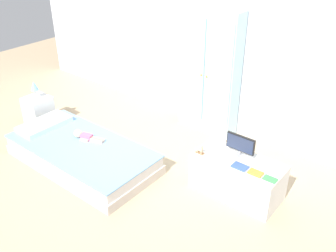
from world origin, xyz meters
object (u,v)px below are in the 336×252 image
(table_lamp, at_px, (34,87))
(book_blue, at_px, (240,167))
(tv_monitor, at_px, (240,144))
(book_green, at_px, (270,179))
(nightstand, at_px, (39,112))
(wardrobe, at_px, (210,72))
(tv_stand, at_px, (237,177))
(book_orange, at_px, (256,173))
(rocking_horse_toy, at_px, (201,149))
(doll, at_px, (83,135))
(bed, at_px, (82,154))

(table_lamp, relative_size, book_blue, 1.48)
(tv_monitor, height_order, book_green, tv_monitor)
(nightstand, height_order, table_lamp, table_lamp)
(table_lamp, xyz_separation_m, wardrobe, (1.81, 1.36, 0.22))
(tv_stand, height_order, book_orange, book_orange)
(nightstand, distance_m, book_green, 3.21)
(rocking_horse_toy, bearing_deg, tv_stand, 20.99)
(tv_monitor, relative_size, book_blue, 1.99)
(table_lamp, relative_size, tv_stand, 0.25)
(rocking_horse_toy, bearing_deg, book_blue, 5.58)
(table_lamp, bearing_deg, wardrobe, 36.96)
(table_lamp, xyz_separation_m, tv_monitor, (2.77, 0.49, -0.04))
(doll, xyz_separation_m, book_orange, (1.99, 0.43, 0.13))
(table_lamp, bearing_deg, rocking_horse_toy, 6.44)
(wardrobe, xyz_separation_m, rocking_horse_toy, (0.62, -1.09, -0.34))
(book_blue, bearing_deg, doll, -166.80)
(book_orange, bearing_deg, book_green, 0.00)
(nightstand, xyz_separation_m, rocking_horse_toy, (2.44, 0.28, 0.25))
(tv_stand, xyz_separation_m, tv_monitor, (-0.04, 0.07, 0.34))
(bed, distance_m, book_orange, 1.99)
(book_green, bearing_deg, bed, -165.06)
(book_blue, distance_m, book_orange, 0.17)
(bed, relative_size, tv_stand, 1.95)
(doll, bearing_deg, tv_stand, 16.68)
(bed, bearing_deg, doll, 128.31)
(tv_monitor, bearing_deg, doll, -160.72)
(bed, xyz_separation_m, tv_stand, (1.66, 0.64, 0.08))
(nightstand, height_order, tv_stand, nightstand)
(rocking_horse_toy, distance_m, book_orange, 0.61)
(doll, height_order, nightstand, nightstand)
(table_lamp, xyz_separation_m, book_orange, (3.04, 0.32, -0.17))
(doll, distance_m, book_green, 2.18)
(bed, xyz_separation_m, book_green, (2.04, 0.55, 0.29))
(wardrobe, distance_m, tv_monitor, 1.32)
(doll, distance_m, rocking_horse_toy, 1.45)
(doll, xyz_separation_m, tv_monitor, (1.72, 0.60, 0.26))
(doll, xyz_separation_m, rocking_horse_toy, (1.39, 0.38, 0.18))
(doll, height_order, book_orange, book_orange)
(doll, distance_m, table_lamp, 1.10)
(doll, height_order, tv_stand, tv_stand)
(bed, distance_m, tv_monitor, 1.82)
(doll, bearing_deg, wardrobe, 62.63)
(table_lamp, relative_size, book_green, 1.81)
(wardrobe, bearing_deg, bed, -112.82)
(table_lamp, height_order, book_orange, table_lamp)
(tv_monitor, distance_m, book_green, 0.47)
(table_lamp, xyz_separation_m, rocking_horse_toy, (2.44, 0.28, -0.12))
(wardrobe, relative_size, tv_stand, 1.77)
(book_green, bearing_deg, table_lamp, -174.31)
(bed, relative_size, nightstand, 4.18)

